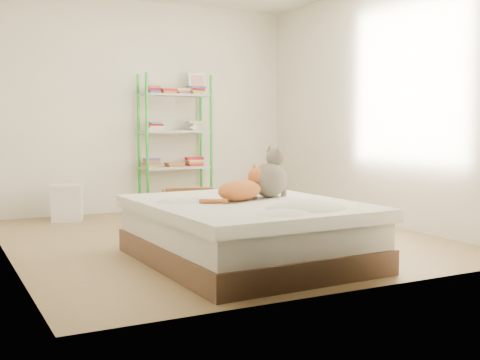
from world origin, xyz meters
TOP-DOWN VIEW (x-y plane):
  - room at (0.00, 0.00)m, footprint 3.81×4.21m
  - bed at (-0.24, -1.03)m, footprint 1.57×1.93m
  - orange_cat at (-0.27, -0.97)m, footprint 0.59×0.46m
  - grey_cat at (0.06, -0.88)m, footprint 0.44×0.40m
  - shelf_unit at (0.31, 1.88)m, footprint 0.88×0.36m
  - cardboard_box at (0.11, 1.04)m, footprint 0.60×0.61m
  - white_bin at (-1.08, 1.70)m, footprint 0.43×0.40m

SIDE VIEW (x-z plane):
  - cardboard_box at x=0.11m, z-range -0.03..0.39m
  - white_bin at x=-1.08m, z-range 0.00..0.41m
  - bed at x=-0.24m, z-range 0.00..0.48m
  - orange_cat at x=-0.27m, z-range 0.48..0.69m
  - grey_cat at x=0.06m, z-range 0.48..0.89m
  - shelf_unit at x=0.31m, z-range -0.03..1.72m
  - room at x=0.00m, z-range 0.00..2.61m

